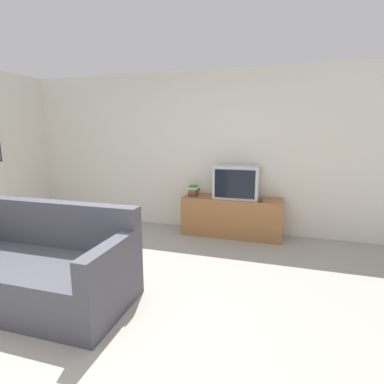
{
  "coord_description": "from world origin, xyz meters",
  "views": [
    {
      "loc": [
        1.44,
        -1.82,
        1.64
      ],
      "look_at": [
        0.22,
        2.19,
        0.79
      ],
      "focal_mm": 28.0,
      "sensor_mm": 36.0,
      "label": 1
    }
  ],
  "objects_px": {
    "tv_stand": "(232,217)",
    "book_stack": "(194,191)",
    "television": "(237,182)",
    "couch": "(36,269)",
    "remote_on_stand": "(261,201)"
  },
  "relations": [
    {
      "from": "tv_stand",
      "to": "book_stack",
      "type": "bearing_deg",
      "value": -178.13
    },
    {
      "from": "television",
      "to": "book_stack",
      "type": "xyz_separation_m",
      "value": [
        -0.69,
        -0.04,
        -0.17
      ]
    },
    {
      "from": "couch",
      "to": "television",
      "type": "bearing_deg",
      "value": 55.76
    },
    {
      "from": "couch",
      "to": "book_stack",
      "type": "bearing_deg",
      "value": 68.19
    },
    {
      "from": "tv_stand",
      "to": "remote_on_stand",
      "type": "bearing_deg",
      "value": -12.49
    },
    {
      "from": "remote_on_stand",
      "to": "television",
      "type": "bearing_deg",
      "value": 162.85
    },
    {
      "from": "tv_stand",
      "to": "remote_on_stand",
      "type": "distance_m",
      "value": 0.56
    },
    {
      "from": "television",
      "to": "remote_on_stand",
      "type": "height_order",
      "value": "television"
    },
    {
      "from": "television",
      "to": "remote_on_stand",
      "type": "xyz_separation_m",
      "value": [
        0.4,
        -0.12,
        -0.24
      ]
    },
    {
      "from": "television",
      "to": "couch",
      "type": "relative_size",
      "value": 0.35
    },
    {
      "from": "tv_stand",
      "to": "remote_on_stand",
      "type": "height_order",
      "value": "remote_on_stand"
    },
    {
      "from": "tv_stand",
      "to": "couch",
      "type": "bearing_deg",
      "value": -122.72
    },
    {
      "from": "tv_stand",
      "to": "book_stack",
      "type": "height_order",
      "value": "book_stack"
    },
    {
      "from": "tv_stand",
      "to": "television",
      "type": "relative_size",
      "value": 2.29
    },
    {
      "from": "couch",
      "to": "book_stack",
      "type": "height_order",
      "value": "couch"
    }
  ]
}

